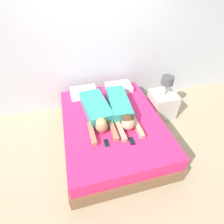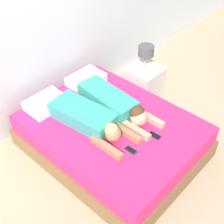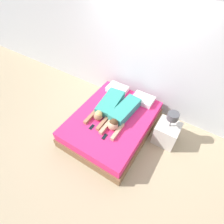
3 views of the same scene
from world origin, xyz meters
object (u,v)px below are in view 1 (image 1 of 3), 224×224
(pillow_head_right, at_px, (119,87))
(cell_phone_left, at_px, (106,143))
(cell_phone_right, at_px, (132,141))
(nightstand, at_px, (162,103))
(pillow_head_left, at_px, (84,92))
(person_left, at_px, (97,111))
(bed, at_px, (112,130))
(person_right, at_px, (121,108))

(pillow_head_right, relative_size, cell_phone_left, 3.45)
(cell_phone_right, height_order, nightstand, nightstand)
(pillow_head_right, xyz_separation_m, cell_phone_left, (-0.54, -1.23, -0.05))
(pillow_head_left, relative_size, person_left, 0.42)
(pillow_head_left, height_order, person_left, person_left)
(pillow_head_right, xyz_separation_m, cell_phone_right, (-0.19, -1.29, -0.05))
(pillow_head_right, height_order, person_left, person_left)
(bed, relative_size, person_left, 1.78)
(person_right, bearing_deg, pillow_head_left, 127.57)
(person_right, bearing_deg, person_left, 171.88)
(person_left, bearing_deg, cell_phone_left, -89.10)
(cell_phone_right, distance_m, nightstand, 1.32)
(person_left, distance_m, cell_phone_left, 0.62)
(pillow_head_right, bearing_deg, pillow_head_left, 180.00)
(pillow_head_left, height_order, person_right, person_right)
(bed, height_order, cell_phone_left, cell_phone_left)
(bed, height_order, person_right, person_right)
(bed, xyz_separation_m, cell_phone_left, (-0.20, -0.45, 0.24))
(person_left, height_order, cell_phone_left, person_left)
(nightstand, bearing_deg, cell_phone_right, -137.19)
(bed, xyz_separation_m, person_left, (-0.21, 0.16, 0.32))
(bed, xyz_separation_m, person_right, (0.18, 0.10, 0.34))
(bed, distance_m, pillow_head_right, 0.90)
(pillow_head_right, distance_m, person_right, 0.70)
(cell_phone_left, bearing_deg, pillow_head_left, 96.62)
(person_left, xyz_separation_m, cell_phone_right, (0.36, -0.66, -0.08))
(person_right, bearing_deg, cell_phone_left, -124.30)
(bed, height_order, nightstand, nightstand)
(bed, relative_size, cell_phone_left, 14.64)
(pillow_head_right, height_order, person_right, person_right)
(person_left, relative_size, nightstand, 1.32)
(nightstand, bearing_deg, bed, -160.90)
(pillow_head_right, height_order, cell_phone_right, pillow_head_right)
(cell_phone_right, bearing_deg, cell_phone_left, 171.01)
(bed, xyz_separation_m, pillow_head_left, (-0.34, 0.78, 0.29))
(pillow_head_left, relative_size, cell_phone_right, 3.45)
(cell_phone_left, bearing_deg, pillow_head_right, 66.36)
(cell_phone_left, distance_m, cell_phone_right, 0.35)
(person_right, distance_m, cell_phone_left, 0.68)
(cell_phone_left, height_order, nightstand, nightstand)
(pillow_head_left, distance_m, person_left, 0.64)
(person_right, relative_size, cell_phone_left, 8.35)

